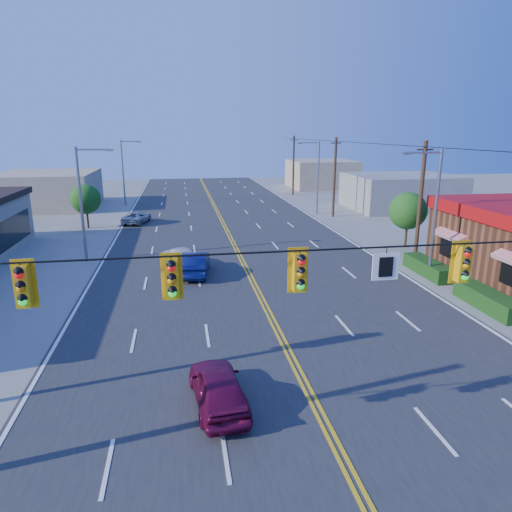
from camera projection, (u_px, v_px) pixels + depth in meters
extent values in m
plane|color=gray|center=(334.00, 444.00, 13.58)|extent=(160.00, 160.00, 0.00)
cube|color=#2D2D30|center=(242.00, 261.00, 32.59)|extent=(20.00, 120.00, 0.06)
cylinder|color=black|center=(344.00, 249.00, 11.99)|extent=(24.00, 0.05, 0.05)
cube|color=white|center=(385.00, 267.00, 12.33)|extent=(0.75, 0.04, 0.75)
cube|color=#D89E0C|center=(23.00, 286.00, 10.87)|extent=(0.55, 0.34, 1.25)
cube|color=#D89E0C|center=(172.00, 278.00, 11.43)|extent=(0.55, 0.34, 1.25)
cube|color=#D89E0C|center=(299.00, 272.00, 11.95)|extent=(0.55, 0.34, 1.25)
cube|color=#D89E0C|center=(463.00, 264.00, 12.70)|extent=(0.55, 0.34, 1.25)
cube|color=#194214|center=(455.00, 282.00, 26.71)|extent=(1.20, 9.00, 0.90)
cylinder|color=gray|center=(435.00, 217.00, 27.60)|extent=(0.20, 0.20, 8.00)
cylinder|color=gray|center=(424.00, 153.00, 26.42)|extent=(2.20, 0.12, 0.12)
cube|color=gray|center=(407.00, 154.00, 26.25)|extent=(0.50, 0.25, 0.15)
cylinder|color=gray|center=(318.00, 178.00, 50.42)|extent=(0.20, 0.20, 8.00)
cylinder|color=gray|center=(310.00, 143.00, 49.24)|extent=(2.20, 0.12, 0.12)
cube|color=gray|center=(300.00, 143.00, 49.08)|extent=(0.50, 0.25, 0.15)
cylinder|color=gray|center=(81.00, 206.00, 31.69)|extent=(0.20, 0.20, 8.00)
cylinder|color=gray|center=(93.00, 149.00, 30.86)|extent=(2.20, 0.12, 0.12)
cube|color=gray|center=(109.00, 150.00, 31.05)|extent=(0.50, 0.25, 0.15)
cylinder|color=gray|center=(123.00, 173.00, 56.42)|extent=(0.20, 0.20, 8.00)
cylinder|color=gray|center=(130.00, 141.00, 55.59)|extent=(2.20, 0.12, 0.12)
cube|color=gray|center=(139.00, 142.00, 55.78)|extent=(0.50, 0.25, 0.15)
cylinder|color=#47301E|center=(420.00, 203.00, 31.54)|extent=(0.28, 0.28, 8.40)
cylinder|color=#47301E|center=(334.00, 178.00, 48.66)|extent=(0.28, 0.28, 8.40)
cylinder|color=#47301E|center=(293.00, 166.00, 65.78)|extent=(0.28, 0.28, 8.40)
cylinder|color=#47301E|center=(406.00, 234.00, 36.38)|extent=(0.20, 0.20, 2.10)
sphere|color=#235B19|center=(408.00, 211.00, 35.88)|extent=(2.94, 2.94, 2.94)
cylinder|color=#47301E|center=(88.00, 218.00, 43.57)|extent=(0.20, 0.20, 2.00)
sphere|color=#235B19|center=(86.00, 199.00, 43.10)|extent=(2.80, 2.80, 2.80)
cube|color=gray|center=(401.00, 192.00, 54.61)|extent=(12.00, 10.00, 4.00)
cube|color=tan|center=(48.00, 190.00, 55.48)|extent=(11.00, 12.00, 4.20)
cube|color=tan|center=(321.00, 174.00, 75.00)|extent=(10.00, 10.00, 4.40)
imported|color=maroon|center=(218.00, 388.00, 15.24)|extent=(1.99, 4.15, 1.37)
imported|color=#0D134C|center=(195.00, 264.00, 29.33)|extent=(2.13, 4.67, 1.48)
imported|color=silver|center=(180.00, 256.00, 31.70)|extent=(3.05, 4.32, 1.16)
imported|color=#B4B4B9|center=(137.00, 218.00, 45.76)|extent=(3.00, 4.60, 1.18)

